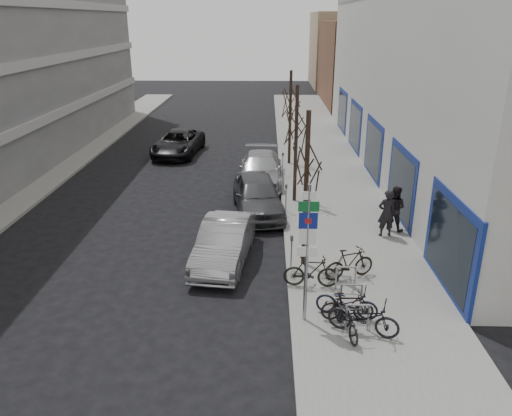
{
  "coord_description": "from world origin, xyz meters",
  "views": [
    {
      "loc": [
        1.31,
        -12.2,
        8.17
      ],
      "look_at": [
        0.93,
        4.05,
        2.0
      ],
      "focal_mm": 35.0,
      "sensor_mm": 36.0,
      "label": 1
    }
  ],
  "objects_px": {
    "bike_near_right": "(347,306)",
    "lane_car": "(178,143)",
    "bike_mid_inner": "(311,271)",
    "pedestrian_near": "(386,213)",
    "parked_car_back": "(261,169)",
    "bike_near_left": "(347,316)",
    "highway_sign_pole": "(307,246)",
    "bike_far_inner": "(349,263)",
    "meter_mid": "(286,195)",
    "tree_mid": "(297,117)",
    "tree_near": "(307,154)",
    "bike_mid_curb": "(347,299)",
    "bike_far_curb": "(364,314)",
    "tree_far": "(291,96)",
    "meter_back": "(283,162)",
    "meter_front": "(292,249)",
    "parked_car_front": "(224,242)",
    "parked_car_mid": "(258,195)",
    "pedestrian_far": "(394,208)",
    "bike_rack": "(351,293)"
  },
  "relations": [
    {
      "from": "parked_car_front",
      "to": "parked_car_back",
      "type": "distance_m",
      "value": 9.22
    },
    {
      "from": "lane_car",
      "to": "bike_mid_inner",
      "type": "bearing_deg",
      "value": -61.61
    },
    {
      "from": "bike_rack",
      "to": "bike_far_curb",
      "type": "distance_m",
      "value": 1.24
    },
    {
      "from": "tree_mid",
      "to": "bike_mid_inner",
      "type": "height_order",
      "value": "tree_mid"
    },
    {
      "from": "tree_near",
      "to": "bike_mid_curb",
      "type": "xyz_separation_m",
      "value": [
        1.02,
        -3.3,
        -3.41
      ]
    },
    {
      "from": "bike_far_inner",
      "to": "bike_near_right",
      "type": "bearing_deg",
      "value": 148.55
    },
    {
      "from": "bike_far_curb",
      "to": "bike_far_inner",
      "type": "bearing_deg",
      "value": 17.83
    },
    {
      "from": "tree_mid",
      "to": "meter_mid",
      "type": "xyz_separation_m",
      "value": [
        -0.45,
        -1.5,
        -3.19
      ]
    },
    {
      "from": "meter_front",
      "to": "parked_car_mid",
      "type": "xyz_separation_m",
      "value": [
        -1.26,
        5.68,
        -0.06
      ]
    },
    {
      "from": "bike_near_left",
      "to": "bike_near_right",
      "type": "height_order",
      "value": "bike_near_left"
    },
    {
      "from": "tree_mid",
      "to": "parked_car_mid",
      "type": "relative_size",
      "value": 1.1
    },
    {
      "from": "highway_sign_pole",
      "to": "pedestrian_near",
      "type": "distance_m",
      "value": 7.09
    },
    {
      "from": "parked_car_back",
      "to": "highway_sign_pole",
      "type": "bearing_deg",
      "value": -83.09
    },
    {
      "from": "parked_car_front",
      "to": "lane_car",
      "type": "distance_m",
      "value": 15.65
    },
    {
      "from": "meter_back",
      "to": "bike_mid_curb",
      "type": "xyz_separation_m",
      "value": [
        1.47,
        -13.8,
        -0.22
      ]
    },
    {
      "from": "bike_mid_inner",
      "to": "tree_mid",
      "type": "bearing_deg",
      "value": 4.62
    },
    {
      "from": "meter_mid",
      "to": "parked_car_back",
      "type": "distance_m",
      "value": 4.64
    },
    {
      "from": "highway_sign_pole",
      "to": "tree_far",
      "type": "relative_size",
      "value": 0.76
    },
    {
      "from": "meter_back",
      "to": "bike_near_right",
      "type": "xyz_separation_m",
      "value": [
        1.45,
        -14.02,
        -0.31
      ]
    },
    {
      "from": "bike_rack",
      "to": "pedestrian_near",
      "type": "relative_size",
      "value": 1.19
    },
    {
      "from": "meter_front",
      "to": "bike_far_inner",
      "type": "xyz_separation_m",
      "value": [
        1.88,
        -0.53,
        -0.22
      ]
    },
    {
      "from": "highway_sign_pole",
      "to": "bike_mid_inner",
      "type": "height_order",
      "value": "highway_sign_pole"
    },
    {
      "from": "meter_front",
      "to": "bike_near_right",
      "type": "distance_m",
      "value": 3.36
    },
    {
      "from": "meter_front",
      "to": "tree_near",
      "type": "bearing_deg",
      "value": 48.01
    },
    {
      "from": "meter_mid",
      "to": "meter_back",
      "type": "relative_size",
      "value": 1.0
    },
    {
      "from": "bike_mid_inner",
      "to": "pedestrian_near",
      "type": "xyz_separation_m",
      "value": [
        3.23,
        4.08,
        0.41
      ]
    },
    {
      "from": "bike_mid_curb",
      "to": "tree_mid",
      "type": "bearing_deg",
      "value": 22.72
    },
    {
      "from": "parked_car_back",
      "to": "bike_near_left",
      "type": "bearing_deg",
      "value": -78.88
    },
    {
      "from": "highway_sign_pole",
      "to": "bike_rack",
      "type": "xyz_separation_m",
      "value": [
        1.4,
        0.61,
        -1.8
      ]
    },
    {
      "from": "parked_car_front",
      "to": "lane_car",
      "type": "relative_size",
      "value": 0.84
    },
    {
      "from": "highway_sign_pole",
      "to": "pedestrian_far",
      "type": "xyz_separation_m",
      "value": [
        4.02,
        6.62,
        -1.37
      ]
    },
    {
      "from": "bike_near_right",
      "to": "tree_mid",
      "type": "bearing_deg",
      "value": 6.54
    },
    {
      "from": "bike_far_curb",
      "to": "parked_car_mid",
      "type": "bearing_deg",
      "value": 37.58
    },
    {
      "from": "tree_mid",
      "to": "bike_far_curb",
      "type": "xyz_separation_m",
      "value": [
        1.34,
        -10.62,
        -3.36
      ]
    },
    {
      "from": "tree_mid",
      "to": "tree_far",
      "type": "xyz_separation_m",
      "value": [
        0.0,
        6.5,
        0.0
      ]
    },
    {
      "from": "tree_mid",
      "to": "pedestrian_far",
      "type": "xyz_separation_m",
      "value": [
        3.82,
        -3.39,
        -3.02
      ]
    },
    {
      "from": "bike_far_curb",
      "to": "parked_car_back",
      "type": "bearing_deg",
      "value": 31.77
    },
    {
      "from": "bike_near_left",
      "to": "parked_car_front",
      "type": "distance_m",
      "value": 5.78
    },
    {
      "from": "parked_car_mid",
      "to": "parked_car_back",
      "type": "xyz_separation_m",
      "value": [
        0.07,
        4.31,
        -0.07
      ]
    },
    {
      "from": "parked_car_mid",
      "to": "pedestrian_far",
      "type": "xyz_separation_m",
      "value": [
        5.53,
        -2.07,
        0.23
      ]
    },
    {
      "from": "bike_near_left",
      "to": "tree_far",
      "type": "bearing_deg",
      "value": 80.19
    },
    {
      "from": "meter_front",
      "to": "highway_sign_pole",
      "type": "bearing_deg",
      "value": -85.25
    },
    {
      "from": "bike_near_right",
      "to": "parked_car_front",
      "type": "height_order",
      "value": "parked_car_front"
    },
    {
      "from": "tree_near",
      "to": "tree_mid",
      "type": "xyz_separation_m",
      "value": [
        0.0,
        6.5,
        0.0
      ]
    },
    {
      "from": "bike_near_right",
      "to": "lane_car",
      "type": "bearing_deg",
      "value": 23.76
    },
    {
      "from": "tree_near",
      "to": "meter_mid",
      "type": "xyz_separation_m",
      "value": [
        -0.45,
        5.0,
        -3.19
      ]
    },
    {
      "from": "tree_mid",
      "to": "bike_far_inner",
      "type": "relative_size",
      "value": 3.06
    },
    {
      "from": "meter_front",
      "to": "parked_car_back",
      "type": "bearing_deg",
      "value": 96.76
    },
    {
      "from": "bike_mid_curb",
      "to": "parked_car_mid",
      "type": "distance_m",
      "value": 8.9
    },
    {
      "from": "bike_far_inner",
      "to": "meter_mid",
      "type": "bearing_deg",
      "value": -4.42
    }
  ]
}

